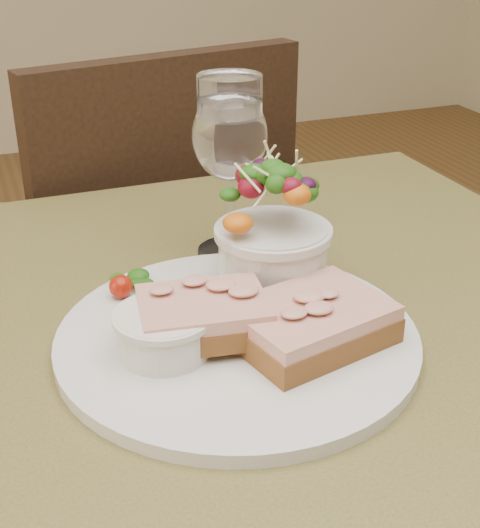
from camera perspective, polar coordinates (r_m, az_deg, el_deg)
name	(u,v)px	position (r m, az deg, el deg)	size (l,w,h in m)	color
cafe_table	(248,431)	(0.70, 0.61, -12.80)	(0.80, 0.80, 0.75)	#4C4220
chair_far	(138,366)	(1.42, -7.88, -7.83)	(0.50, 0.50, 0.90)	black
dinner_plate	(237,338)	(0.63, -0.22, -5.77)	(0.31, 0.31, 0.01)	silver
sandwich_front	(311,323)	(0.61, 5.51, -4.55)	(0.14, 0.12, 0.03)	#552C16
sandwich_back	(203,316)	(0.60, -2.86, -4.02)	(0.12, 0.09, 0.03)	#552C16
ramekin	(164,331)	(0.59, -5.94, -5.18)	(0.08, 0.08, 0.04)	silver
salad_bowl	(273,229)	(0.67, 2.60, 2.75)	(0.10, 0.10, 0.13)	silver
garnish	(130,285)	(0.69, -8.54, -1.61)	(0.05, 0.04, 0.02)	#11370A
wine_glass	(230,141)	(0.74, -0.80, 9.49)	(0.08, 0.08, 0.18)	white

